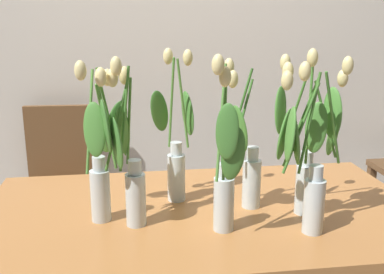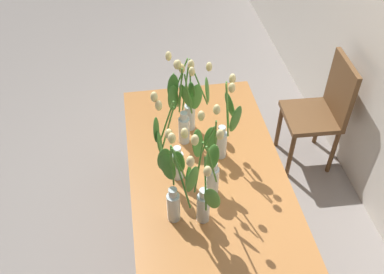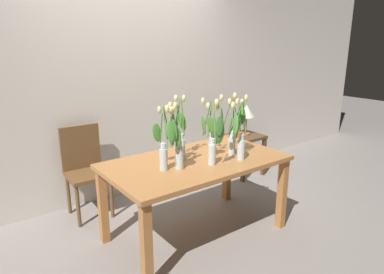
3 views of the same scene
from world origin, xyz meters
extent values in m
plane|color=gray|center=(0.00, 0.00, 0.00)|extent=(18.00, 18.00, 0.00)
cube|color=#B7753D|center=(0.00, 0.00, 0.72)|extent=(1.60, 0.90, 0.04)
cube|color=#B7753D|center=(-0.74, -0.39, 0.35)|extent=(0.07, 0.07, 0.70)
cube|color=#B7753D|center=(-0.74, 0.39, 0.35)|extent=(0.07, 0.07, 0.70)
cylinder|color=silver|center=(-0.36, -0.04, 0.83)|extent=(0.07, 0.07, 0.18)
cylinder|color=silver|center=(-0.36, -0.04, 0.94)|extent=(0.04, 0.04, 0.05)
cylinder|color=silver|center=(-0.36, -0.04, 0.80)|extent=(0.06, 0.06, 0.11)
cylinder|color=#56933D|center=(-0.33, -0.07, 1.09)|extent=(0.06, 0.06, 0.30)
ellipsoid|color=#F4E093|center=(-0.30, -0.09, 1.24)|extent=(0.04, 0.04, 0.06)
ellipsoid|color=#4C8E38|center=(-0.28, -0.08, 1.06)|extent=(0.08, 0.11, 0.18)
cylinder|color=#56933D|center=(-0.32, -0.04, 1.10)|extent=(0.07, 0.01, 0.33)
ellipsoid|color=#F4E093|center=(-0.29, -0.04, 1.27)|extent=(0.04, 0.04, 0.06)
ellipsoid|color=#4C8E38|center=(-0.28, -0.02, 1.05)|extent=(0.04, 0.09, 0.18)
cylinder|color=#56933D|center=(-0.34, 0.02, 1.08)|extent=(0.04, 0.10, 0.27)
ellipsoid|color=#F4E093|center=(-0.33, 0.06, 1.22)|extent=(0.04, 0.04, 0.06)
ellipsoid|color=#4C8E38|center=(-0.36, 0.06, 1.03)|extent=(0.11, 0.06, 0.18)
cylinder|color=#56933D|center=(-0.38, -0.10, 1.11)|extent=(0.04, 0.11, 0.32)
ellipsoid|color=#F4E093|center=(-0.39, -0.16, 1.27)|extent=(0.04, 0.04, 0.06)
ellipsoid|color=#4C8E38|center=(-0.36, -0.15, 1.09)|extent=(0.08, 0.07, 0.18)
cylinder|color=silver|center=(0.18, 0.00, 0.83)|extent=(0.07, 0.07, 0.18)
cylinder|color=silver|center=(0.18, 0.00, 0.94)|extent=(0.04, 0.04, 0.05)
cylinder|color=silver|center=(0.18, 0.00, 0.80)|extent=(0.06, 0.06, 0.11)
cylinder|color=#3D752D|center=(0.13, 0.01, 1.10)|extent=(0.09, 0.03, 0.31)
ellipsoid|color=#F4E093|center=(0.09, 0.02, 1.26)|extent=(0.04, 0.04, 0.06)
ellipsoid|color=#4C8E38|center=(0.08, 0.00, 1.05)|extent=(0.05, 0.09, 0.18)
cylinder|color=#3D752D|center=(0.13, -0.03, 1.08)|extent=(0.09, 0.06, 0.27)
ellipsoid|color=#F4E093|center=(0.09, -0.05, 1.22)|extent=(0.04, 0.04, 0.06)
ellipsoid|color=#4C8E38|center=(0.11, -0.07, 1.06)|extent=(0.09, 0.08, 0.18)
cylinder|color=silver|center=(0.35, -0.08, 0.83)|extent=(0.07, 0.07, 0.18)
cylinder|color=silver|center=(0.35, -0.08, 0.94)|extent=(0.04, 0.04, 0.05)
cylinder|color=silver|center=(0.35, -0.08, 0.80)|extent=(0.06, 0.06, 0.11)
cylinder|color=#478433|center=(0.34, -0.11, 1.12)|extent=(0.03, 0.04, 0.36)
ellipsoid|color=#F4E093|center=(0.33, -0.12, 1.30)|extent=(0.04, 0.04, 0.06)
ellipsoid|color=#4C8E38|center=(0.35, -0.16, 1.07)|extent=(0.08, 0.05, 0.17)
cylinder|color=#478433|center=(0.32, -0.04, 1.10)|extent=(0.07, 0.08, 0.32)
ellipsoid|color=#F4E093|center=(0.28, 0.00, 1.27)|extent=(0.04, 0.04, 0.06)
ellipsoid|color=#4C8E38|center=(0.27, -0.03, 1.11)|extent=(0.07, 0.09, 0.18)
cylinder|color=#478433|center=(0.41, -0.09, 1.08)|extent=(0.10, 0.01, 0.27)
ellipsoid|color=#F4E093|center=(0.46, -0.09, 1.22)|extent=(0.04, 0.04, 0.06)
ellipsoid|color=#4C8E38|center=(0.45, -0.06, 1.02)|extent=(0.04, 0.11, 0.18)
cylinder|color=silver|center=(-0.25, -0.10, 0.83)|extent=(0.07, 0.07, 0.18)
cylinder|color=silver|center=(-0.25, -0.10, 0.94)|extent=(0.04, 0.04, 0.05)
cylinder|color=silver|center=(-0.25, -0.10, 0.80)|extent=(0.06, 0.06, 0.11)
cylinder|color=#478433|center=(-0.30, -0.11, 1.09)|extent=(0.09, 0.03, 0.30)
ellipsoid|color=#F4E093|center=(-0.34, -0.12, 1.25)|extent=(0.04, 0.04, 0.06)
ellipsoid|color=#427F33|center=(-0.33, -0.15, 1.10)|extent=(0.06, 0.09, 0.18)
cylinder|color=#478433|center=(-0.27, -0.11, 1.11)|extent=(0.05, 0.03, 0.34)
ellipsoid|color=#F4E093|center=(-0.29, -0.12, 1.28)|extent=(0.04, 0.04, 0.06)
ellipsoid|color=#427F33|center=(-0.30, -0.15, 1.04)|extent=(0.06, 0.07, 0.17)
cylinder|color=#478433|center=(-0.26, -0.07, 1.09)|extent=(0.03, 0.05, 0.30)
ellipsoid|color=#F4E093|center=(-0.27, -0.04, 1.24)|extent=(0.04, 0.04, 0.06)
ellipsoid|color=#427F33|center=(-0.30, -0.04, 1.08)|extent=(0.12, 0.05, 0.18)
cylinder|color=silver|center=(-0.09, 0.10, 0.83)|extent=(0.07, 0.07, 0.18)
cylinder|color=silver|center=(-0.09, 0.10, 0.94)|extent=(0.04, 0.04, 0.05)
cylinder|color=silver|center=(-0.09, 0.10, 0.80)|extent=(0.06, 0.06, 0.11)
cylinder|color=#56933D|center=(-0.06, 0.12, 1.11)|extent=(0.05, 0.03, 0.34)
ellipsoid|color=#F4E093|center=(-0.04, 0.13, 1.28)|extent=(0.04, 0.04, 0.06)
ellipsoid|color=#427F33|center=(-0.04, 0.16, 1.07)|extent=(0.07, 0.11, 0.18)
cylinder|color=#56933D|center=(-0.10, 0.13, 1.11)|extent=(0.03, 0.04, 0.34)
ellipsoid|color=#F4E093|center=(-0.11, 0.15, 1.28)|extent=(0.04, 0.04, 0.06)
ellipsoid|color=#427F33|center=(-0.14, 0.15, 1.08)|extent=(0.10, 0.09, 0.18)
cylinder|color=silver|center=(0.32, -0.23, 0.83)|extent=(0.07, 0.07, 0.18)
cylinder|color=silver|center=(0.32, -0.23, 0.94)|extent=(0.04, 0.04, 0.05)
cylinder|color=silver|center=(0.32, -0.23, 0.80)|extent=(0.06, 0.06, 0.11)
cylinder|color=#478433|center=(0.26, -0.23, 1.09)|extent=(0.10, 0.01, 0.29)
ellipsoid|color=#F4E093|center=(0.21, -0.23, 1.24)|extent=(0.04, 0.04, 0.06)
ellipsoid|color=#4C8E38|center=(0.22, -0.26, 1.08)|extent=(0.04, 0.08, 0.18)
cylinder|color=#478433|center=(0.38, -0.19, 1.11)|extent=(0.11, 0.07, 0.32)
ellipsoid|color=#F4E093|center=(0.43, -0.16, 1.27)|extent=(0.04, 0.04, 0.06)
ellipsoid|color=#4C8E38|center=(0.40, -0.15, 1.12)|extent=(0.06, 0.09, 0.18)
cylinder|color=#478433|center=(0.28, -0.19, 1.10)|extent=(0.08, 0.08, 0.31)
ellipsoid|color=#F4E093|center=(0.24, -0.16, 1.26)|extent=(0.04, 0.04, 0.06)
ellipsoid|color=#4C8E38|center=(0.23, -0.19, 1.06)|extent=(0.09, 0.07, 0.18)
cylinder|color=#478433|center=(0.29, -0.23, 1.10)|extent=(0.05, 0.02, 0.32)
ellipsoid|color=#F4E093|center=(0.27, -0.22, 1.27)|extent=(0.04, 0.04, 0.06)
ellipsoid|color=#4C8E38|center=(0.25, -0.24, 1.06)|extent=(0.06, 0.11, 0.18)
cylinder|color=silver|center=(0.04, -0.17, 0.83)|extent=(0.07, 0.07, 0.18)
cylinder|color=silver|center=(0.04, -0.17, 0.94)|extent=(0.04, 0.04, 0.05)
cylinder|color=silver|center=(0.04, -0.17, 0.80)|extent=(0.06, 0.06, 0.11)
cylinder|color=#56933D|center=(0.03, -0.22, 1.10)|extent=(0.03, 0.08, 0.31)
ellipsoid|color=#F4E093|center=(0.02, -0.26, 1.26)|extent=(0.04, 0.04, 0.06)
ellipsoid|color=#427F33|center=(0.05, -0.27, 1.03)|extent=(0.09, 0.05, 0.18)
cylinder|color=#56933D|center=(0.01, -0.23, 1.12)|extent=(0.05, 0.10, 0.34)
ellipsoid|color=#F4E093|center=(-0.01, -0.27, 1.29)|extent=(0.04, 0.04, 0.06)
ellipsoid|color=#427F33|center=(0.02, -0.28, 1.10)|extent=(0.08, 0.05, 0.17)
cube|color=brown|center=(-0.66, 0.94, 0.45)|extent=(0.42, 0.42, 0.04)
cylinder|color=brown|center=(-0.50, 0.76, 0.21)|extent=(0.04, 0.04, 0.43)
cylinder|color=brown|center=(-0.84, 0.78, 0.21)|extent=(0.04, 0.04, 0.43)
cylinder|color=brown|center=(-0.48, 1.10, 0.21)|extent=(0.04, 0.04, 0.43)
cylinder|color=brown|center=(-0.82, 1.12, 0.21)|extent=(0.04, 0.04, 0.43)
cube|color=brown|center=(-0.65, 1.12, 0.70)|extent=(0.40, 0.05, 0.46)
camera|label=1|loc=(-0.26, -1.54, 1.43)|focal=42.99mm
camera|label=2|loc=(1.68, -0.35, 2.61)|focal=40.47mm
camera|label=3|loc=(-1.76, -2.30, 1.77)|focal=32.28mm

